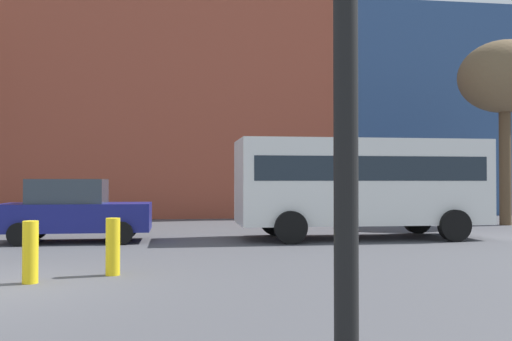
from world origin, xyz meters
name	(u,v)px	position (x,y,z in m)	size (l,w,h in m)	color
building_backdrop	(129,110)	(0.58, 20.03, 5.17)	(36.36, 10.02, 12.53)	#9E4733
parked_car_2	(75,211)	(0.29, 6.42, 0.82)	(3.79, 1.86, 1.64)	navy
white_bus	(360,180)	(7.99, 6.32, 1.62)	(6.80, 2.62, 2.72)	white
bare_tree_0	(504,79)	(14.74, 10.18, 5.31)	(3.28, 3.28, 6.71)	brown
bollard_yellow_1	(30,252)	(0.68, 0.29, 0.49)	(0.24, 0.24, 0.97)	yellow
bollard_yellow_2	(113,247)	(1.87, 0.90, 0.48)	(0.24, 0.24, 0.96)	yellow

